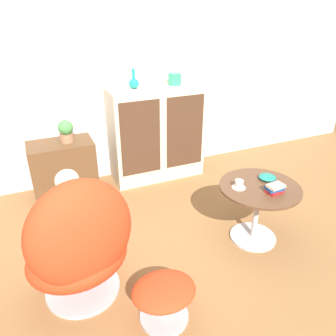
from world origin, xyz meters
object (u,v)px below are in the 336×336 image
at_px(vase_inner_left, 175,79).
at_px(sideboard, 156,133).
at_px(ottoman, 164,294).
at_px(potted_plant, 66,131).
at_px(coffee_table, 258,203).
at_px(teacup, 239,185).
at_px(vase_leftmost, 134,83).
at_px(bowl, 267,177).
at_px(book_stack, 275,189).
at_px(tv_console, 64,168).
at_px(egg_chair, 80,246).

bearing_deg(vase_inner_left, sideboard, -178.97).
height_order(sideboard, ottoman, sideboard).
height_order(vase_inner_left, potted_plant, vase_inner_left).
xyz_separation_m(coffee_table, potted_plant, (-1.23, 1.38, 0.31)).
xyz_separation_m(potted_plant, teacup, (1.06, -1.34, -0.13)).
bearing_deg(vase_leftmost, potted_plant, 178.59).
height_order(vase_leftmost, bowl, vase_leftmost).
xyz_separation_m(sideboard, book_stack, (0.35, -1.48, 0.03)).
relative_size(coffee_table, vase_inner_left, 4.56).
xyz_separation_m(coffee_table, vase_inner_left, (-0.10, 1.37, 0.71)).
relative_size(coffee_table, bowl, 4.56).
distance_m(ottoman, vase_inner_left, 2.16).
distance_m(vase_inner_left, book_stack, 1.58).
bearing_deg(book_stack, coffee_table, 107.40).
distance_m(vase_leftmost, potted_plant, 0.80).
relative_size(vase_leftmost, bowl, 1.41).
relative_size(sideboard, coffee_table, 1.60).
xyz_separation_m(vase_leftmost, potted_plant, (-0.69, 0.02, -0.40)).
relative_size(vase_leftmost, vase_inner_left, 1.41).
xyz_separation_m(ottoman, vase_inner_left, (0.88, 1.78, 0.86)).
xyz_separation_m(coffee_table, vase_leftmost, (-0.53, 1.37, 0.71)).
distance_m(tv_console, ottoman, 1.83).
bearing_deg(egg_chair, vase_leftmost, 59.24).
bearing_deg(vase_inner_left, teacup, -92.90).
xyz_separation_m(potted_plant, bowl, (1.35, -1.31, -0.14)).
distance_m(sideboard, vase_leftmost, 0.60).
relative_size(coffee_table, potted_plant, 2.88).
xyz_separation_m(vase_leftmost, teacup, (0.37, -1.32, -0.53)).
xyz_separation_m(sideboard, potted_plant, (-0.92, 0.02, 0.16)).
bearing_deg(bowl, ottoman, -156.09).
bearing_deg(ottoman, bowl, 23.91).
bearing_deg(vase_leftmost, vase_inner_left, 0.00).
relative_size(sideboard, teacup, 9.55).
xyz_separation_m(sideboard, ottoman, (-0.66, -1.78, -0.30)).
relative_size(tv_console, ottoman, 1.58).
bearing_deg(sideboard, vase_inner_left, 1.03).
relative_size(tv_console, bowl, 4.51).
relative_size(egg_chair, coffee_table, 1.45).
distance_m(sideboard, tv_console, 1.02).
bearing_deg(coffee_table, tv_console, 133.28).
height_order(vase_leftmost, book_stack, vase_leftmost).
relative_size(egg_chair, potted_plant, 4.17).
bearing_deg(coffee_table, bowl, 30.10).
bearing_deg(potted_plant, vase_inner_left, -0.87).
bearing_deg(bowl, coffee_table, -149.90).
bearing_deg(potted_plant, vase_leftmost, -1.41).
bearing_deg(vase_leftmost, teacup, -74.36).
bearing_deg(vase_leftmost, ottoman, -103.87).
xyz_separation_m(sideboard, vase_leftmost, (-0.22, 0.00, 0.55)).
bearing_deg(vase_leftmost, sideboard, -1.00).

